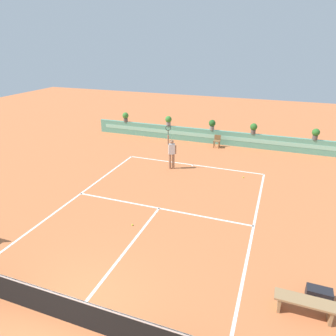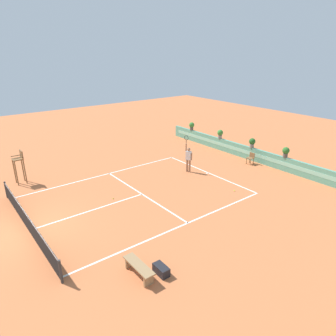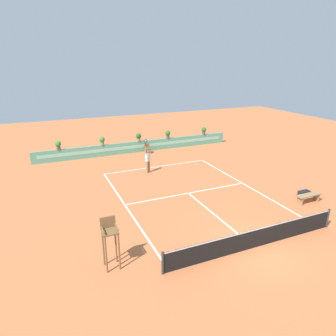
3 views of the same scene
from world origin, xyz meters
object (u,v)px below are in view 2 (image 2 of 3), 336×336
Objects in this scene: bench_courtside at (139,268)px; potted_plant_right at (286,152)px; ball_kid_chair at (251,158)px; potted_plant_centre at (252,142)px; tennis_ball_mid_court at (234,191)px; potted_plant_left at (220,133)px; umpire_chair at (19,163)px; tennis_player at (188,157)px; gear_bag at (161,270)px; potted_plant_far_left at (192,126)px; tennis_ball_near_baseline at (113,198)px.

bench_courtside is 14.28m from potted_plant_right.
potted_plant_centre is at bearing 127.69° from ball_kid_chair.
tennis_ball_mid_court is 0.09× the size of potted_plant_right.
potted_plant_left is at bearing 169.27° from ball_kid_chair.
bench_courtside is at bearing 5.63° from umpire_chair.
potted_plant_left is (-2.20, 5.46, 0.36)m from tennis_player.
ball_kid_chair is at bearing 64.89° from umpire_chair.
bench_courtside is 2.29× the size of gear_bag.
potted_plant_left is at bearing 180.00° from potted_plant_centre.
gear_bag is 8.48m from tennis_ball_mid_court.
tennis_player is at bearing -43.44° from potted_plant_far_left.
tennis_ball_mid_court is 8.39m from potted_plant_left.
tennis_player is at bearing 133.16° from gear_bag.
potted_plant_centre is at bearing 112.40° from bench_courtside.
tennis_ball_near_baseline is at bearing -106.41° from potted_plant_right.
gear_bag is 0.97× the size of potted_plant_left.
ball_kid_chair is at bearing 114.20° from gear_bag.
umpire_chair reaches higher than gear_bag.
potted_plant_right is (2.30, 0.73, 0.93)m from ball_kid_chair.
tennis_player is 3.57× the size of potted_plant_left.
potted_plant_right is 1.00× the size of potted_plant_far_left.
potted_plant_left is (-6.16, 0.00, 0.00)m from potted_plant_right.
ball_kid_chair is 10.98m from tennis_ball_near_baseline.
gear_bag is 10.29× the size of tennis_ball_near_baseline.
bench_courtside is 16.66m from potted_plant_left.
ball_kid_chair is at bearing 84.08° from tennis_ball_near_baseline.
tennis_ball_mid_court is (9.19, 9.77, -1.31)m from umpire_chair.
umpire_chair is 0.83× the size of tennis_player.
bench_courtside is at bearing -120.52° from gear_bag.
gear_bag is 0.97× the size of potted_plant_right.
potted_plant_right is (3.43, 11.65, 1.38)m from tennis_ball_near_baseline.
potted_plant_far_left is (-9.88, 5.35, 1.38)m from tennis_ball_mid_court.
tennis_player is 3.57× the size of potted_plant_far_left.
gear_bag is 14.65m from potted_plant_centre.
potted_plant_far_left reaches higher than tennis_ball_near_baseline.
tennis_player is at bearing -68.09° from potted_plant_left.
tennis_ball_near_baseline is (-6.32, 2.30, -0.34)m from bench_courtside.
bench_courtside is 23.53× the size of tennis_ball_mid_court.
potted_plant_centre reaches higher than ball_kid_chair.
ball_kid_chair is at bearing -5.62° from potted_plant_far_left.
tennis_player reaches higher than potted_plant_right.
potted_plant_left reaches higher than ball_kid_chair.
potted_plant_far_left is at bearing 136.56° from tennis_player.
ball_kid_chair is 0.33× the size of tennis_player.
umpire_chair reaches higher than potted_plant_left.
umpire_chair is 2.52× the size of ball_kid_chair.
tennis_ball_mid_court is (3.58, 6.29, 0.00)m from tennis_ball_near_baseline.
potted_plant_right reaches higher than bench_courtside.
gear_bag is at bearing 8.76° from umpire_chair.
potted_plant_left is (-9.48, 13.22, 1.23)m from gear_bag.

